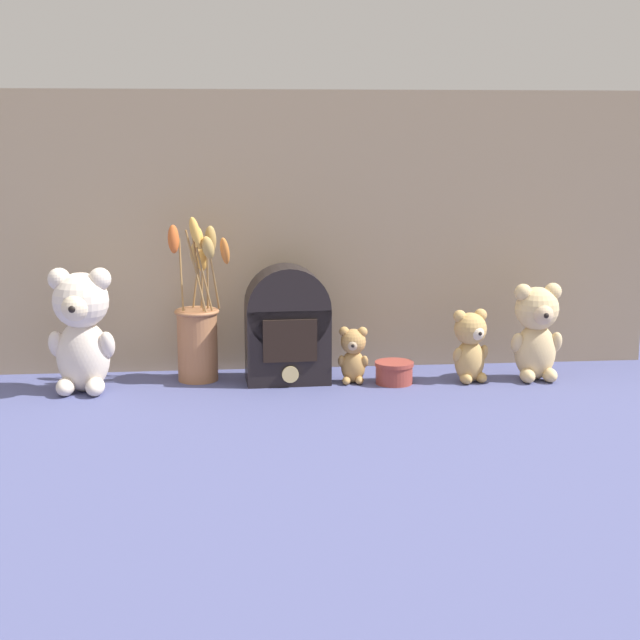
% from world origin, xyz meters
% --- Properties ---
extents(ground_plane, '(4.00, 4.00, 0.00)m').
position_xyz_m(ground_plane, '(0.00, 0.00, 0.00)').
color(ground_plane, '#4C5184').
extents(backdrop_wall, '(1.55, 0.02, 0.63)m').
position_xyz_m(backdrop_wall, '(0.00, 0.17, 0.31)').
color(backdrop_wall, gray).
rests_on(backdrop_wall, ground).
extents(teddy_bear_large, '(0.14, 0.13, 0.26)m').
position_xyz_m(teddy_bear_large, '(-0.50, -0.00, 0.14)').
color(teddy_bear_large, beige).
rests_on(teddy_bear_large, ground).
extents(teddy_bear_medium, '(0.11, 0.11, 0.21)m').
position_xyz_m(teddy_bear_medium, '(0.47, 0.00, 0.11)').
color(teddy_bear_medium, '#DBBC84').
rests_on(teddy_bear_medium, ground).
extents(teddy_bear_small, '(0.09, 0.08, 0.16)m').
position_xyz_m(teddy_bear_small, '(0.32, 0.00, 0.08)').
color(teddy_bear_small, tan).
rests_on(teddy_bear_small, ground).
extents(teddy_bear_tiny, '(0.07, 0.06, 0.12)m').
position_xyz_m(teddy_bear_tiny, '(0.07, 0.01, 0.06)').
color(teddy_bear_tiny, tan).
rests_on(teddy_bear_tiny, ground).
extents(flower_vase, '(0.14, 0.11, 0.36)m').
position_xyz_m(flower_vase, '(-0.26, 0.07, 0.12)').
color(flower_vase, '#AD7047').
rests_on(flower_vase, ground).
extents(vintage_radio, '(0.18, 0.12, 0.25)m').
position_xyz_m(vintage_radio, '(-0.07, 0.04, 0.12)').
color(vintage_radio, black).
rests_on(vintage_radio, ground).
extents(decorative_tin_tall, '(0.08, 0.08, 0.05)m').
position_xyz_m(decorative_tin_tall, '(0.16, 0.00, 0.02)').
color(decorative_tin_tall, '#993D33').
rests_on(decorative_tin_tall, ground).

